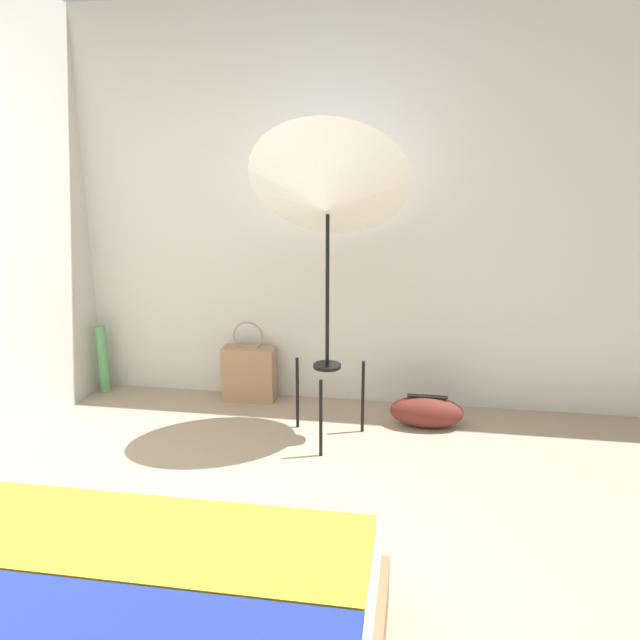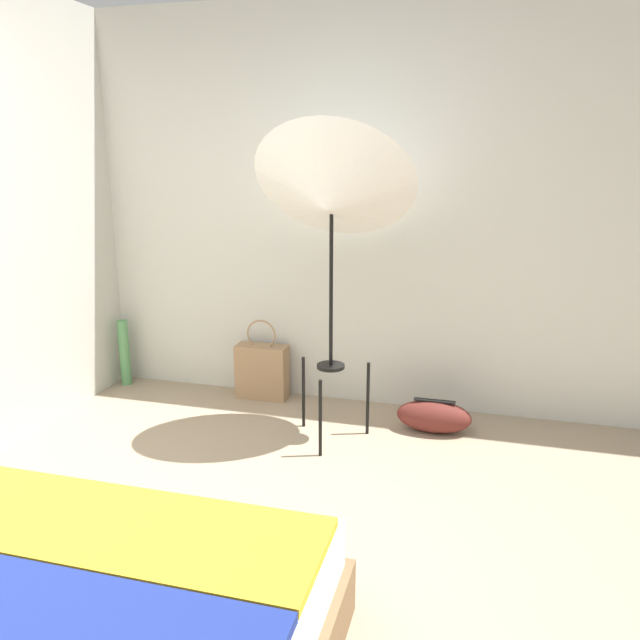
# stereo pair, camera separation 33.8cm
# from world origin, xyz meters

# --- Properties ---
(wall_back) EXTENTS (8.00, 0.05, 2.60)m
(wall_back) POSITION_xyz_m (0.00, 2.40, 1.30)
(wall_back) COLOR beige
(wall_back) RESTS_ON ground_plane
(photo_umbrella) EXTENTS (0.92, 0.79, 1.85)m
(photo_umbrella) POSITION_xyz_m (0.44, 1.75, 1.44)
(photo_umbrella) COLOR black
(photo_umbrella) RESTS_ON ground_plane
(tote_bag) EXTENTS (0.36, 0.15, 0.57)m
(tote_bag) POSITION_xyz_m (-0.18, 2.26, 0.20)
(tote_bag) COLOR #9E7A56
(tote_bag) RESTS_ON ground_plane
(duffel_bag) EXTENTS (0.46, 0.20, 0.21)m
(duffel_bag) POSITION_xyz_m (1.04, 2.01, 0.10)
(duffel_bag) COLOR #5B231E
(duffel_bag) RESTS_ON ground_plane
(paper_roll) EXTENTS (0.08, 0.08, 0.49)m
(paper_roll) POSITION_xyz_m (-1.25, 2.24, 0.25)
(paper_roll) COLOR #56995B
(paper_roll) RESTS_ON ground_plane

